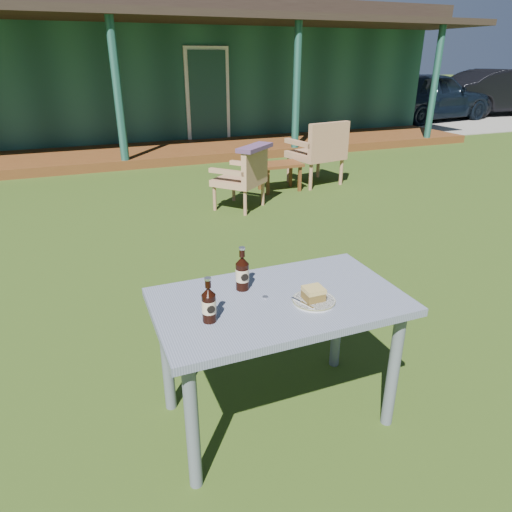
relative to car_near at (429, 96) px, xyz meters
name	(u,v)px	position (x,y,z in m)	size (l,w,h in m)	color
ground	(199,288)	(-9.33, -8.13, -0.72)	(80.00, 80.00, 0.00)	#334916
pavilion	(95,65)	(-9.33, 1.26, 0.89)	(15.80, 8.30, 3.45)	#1B473D
gravel_strip	(446,118)	(1.17, 0.37, -0.71)	(9.00, 6.00, 0.02)	gray
car_near	(429,96)	(0.00, 0.00, 0.00)	(1.70, 4.23, 1.44)	black
car_far	(502,92)	(3.39, 0.37, 0.00)	(1.52, 4.37, 1.44)	black
cafe_table	(279,316)	(-9.33, -9.73, -0.10)	(1.20, 0.70, 0.72)	slate
plate	(314,301)	(-9.19, -9.83, 0.01)	(0.20, 0.20, 0.01)	silver
cake_slice	(314,293)	(-9.20, -9.83, 0.05)	(0.09, 0.09, 0.06)	brown
fork	(303,303)	(-9.26, -9.84, 0.02)	(0.01, 0.14, 0.00)	silver
cola_bottle_near	(242,273)	(-9.46, -9.58, 0.09)	(0.07, 0.07, 0.23)	black
cola_bottle_far	(209,304)	(-9.70, -9.81, 0.08)	(0.06, 0.07, 0.21)	black
bottle_cap	(265,297)	(-9.39, -9.71, 0.00)	(0.03, 0.03, 0.01)	silver
armchair_left	(244,176)	(-8.21, -6.20, -0.29)	(0.77, 0.77, 0.76)	#AA7A55
armchair_right	(320,150)	(-6.74, -5.49, -0.19)	(0.80, 0.77, 0.94)	#AA7A55
floral_throw	(255,148)	(-8.11, -6.32, 0.07)	(0.60, 0.20, 0.05)	#543759
side_table	(280,167)	(-7.43, -5.57, -0.38)	(0.60, 0.40, 0.40)	brown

